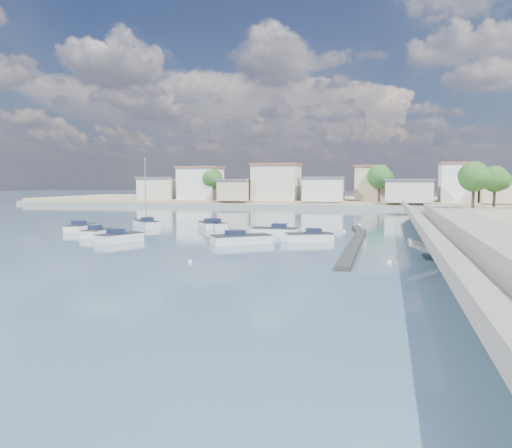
% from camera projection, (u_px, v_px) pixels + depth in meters
% --- Properties ---
extents(ground, '(400.00, 400.00, 0.00)m').
position_uv_depth(ground, '(321.00, 220.00, 75.62)').
color(ground, '#315063').
rests_on(ground, ground).
extents(seawall_walkway, '(5.00, 90.00, 1.80)m').
position_uv_depth(seawall_walkway, '(487.00, 236.00, 44.83)').
color(seawall_walkway, slate).
rests_on(seawall_walkway, ground).
extents(breakwater, '(2.00, 31.02, 0.35)m').
position_uv_depth(breakwater, '(356.00, 241.00, 47.54)').
color(breakwater, black).
rests_on(breakwater, ground).
extents(far_shore_land, '(160.00, 40.00, 1.40)m').
position_uv_depth(far_shore_land, '(347.00, 201.00, 125.65)').
color(far_shore_land, gray).
rests_on(far_shore_land, ground).
extents(far_shore_quay, '(160.00, 2.50, 0.80)m').
position_uv_depth(far_shore_quay, '(340.00, 207.00, 105.44)').
color(far_shore_quay, slate).
rests_on(far_shore_quay, ground).
extents(far_town, '(113.01, 12.80, 8.35)m').
position_uv_depth(far_town, '(392.00, 185.00, 108.03)').
color(far_town, beige).
rests_on(far_town, far_shore_land).
extents(shore_trees, '(74.56, 38.32, 7.92)m').
position_uv_depth(shore_trees, '(381.00, 179.00, 100.04)').
color(shore_trees, '#38281E').
rests_on(shore_trees, ground).
extents(motorboat_a, '(1.75, 4.64, 1.48)m').
position_uv_depth(motorboat_a, '(99.00, 233.00, 52.58)').
color(motorboat_a, silver).
rests_on(motorboat_a, ground).
extents(motorboat_b, '(3.44, 5.04, 1.48)m').
position_uv_depth(motorboat_b, '(122.00, 238.00, 48.35)').
color(motorboat_b, silver).
rests_on(motorboat_b, ground).
extents(motorboat_c, '(5.52, 1.95, 1.48)m').
position_uv_depth(motorboat_c, '(272.00, 232.00, 54.00)').
color(motorboat_c, silver).
rests_on(motorboat_c, ground).
extents(motorboat_d, '(5.14, 3.46, 1.48)m').
position_uv_depth(motorboat_d, '(306.00, 238.00, 48.41)').
color(motorboat_d, silver).
rests_on(motorboat_d, ground).
extents(motorboat_e, '(2.74, 5.60, 1.48)m').
position_uv_depth(motorboat_e, '(82.00, 228.00, 58.31)').
color(motorboat_e, silver).
rests_on(motorboat_e, ground).
extents(motorboat_f, '(3.86, 4.52, 1.48)m').
position_uv_depth(motorboat_f, '(208.00, 225.00, 61.56)').
color(motorboat_f, silver).
rests_on(motorboat_f, ground).
extents(motorboat_g, '(3.50, 3.99, 1.48)m').
position_uv_depth(motorboat_g, '(218.00, 226.00, 60.63)').
color(motorboat_g, silver).
rests_on(motorboat_g, ground).
extents(motorboat_h, '(5.77, 4.96, 1.48)m').
position_uv_depth(motorboat_h, '(244.00, 239.00, 46.90)').
color(motorboat_h, silver).
rests_on(motorboat_h, ground).
extents(sailboat, '(5.23, 5.24, 9.00)m').
position_uv_depth(sailboat, '(145.00, 224.00, 63.80)').
color(sailboat, silver).
rests_on(sailboat, ground).
extents(mooring_buoys, '(14.25, 34.18, 0.34)m').
position_uv_depth(mooring_buoys, '(328.00, 240.00, 49.66)').
color(mooring_buoys, white).
rests_on(mooring_buoys, ground).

